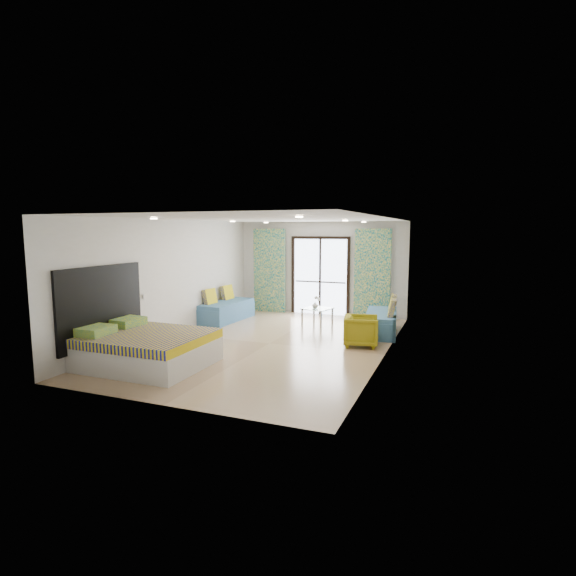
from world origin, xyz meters
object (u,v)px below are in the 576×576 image
(daybed_right, at_px, (382,322))
(coffee_table, at_px, (317,310))
(bed, at_px, (146,348))
(daybed_left, at_px, (226,310))
(armchair, at_px, (361,329))

(daybed_right, distance_m, coffee_table, 1.79)
(coffee_table, bearing_deg, bed, -112.13)
(daybed_left, xyz_separation_m, daybed_right, (4.23, -0.01, -0.00))
(bed, distance_m, daybed_right, 5.50)
(armchair, bearing_deg, bed, 118.03)
(daybed_left, relative_size, coffee_table, 2.35)
(bed, xyz_separation_m, armchair, (3.38, 2.80, 0.05))
(bed, bearing_deg, coffee_table, 67.87)
(daybed_left, relative_size, daybed_right, 0.99)
(bed, distance_m, daybed_left, 4.22)
(daybed_right, relative_size, coffee_table, 2.37)
(daybed_left, distance_m, daybed_right, 4.23)
(daybed_left, bearing_deg, daybed_right, 3.04)
(coffee_table, bearing_deg, daybed_right, -12.74)
(daybed_right, xyz_separation_m, coffee_table, (-1.74, 0.39, 0.11))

